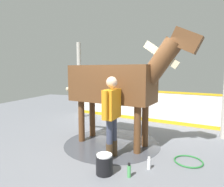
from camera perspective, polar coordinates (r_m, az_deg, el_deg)
name	(u,v)px	position (r m, az deg, el deg)	size (l,w,h in m)	color
ground_plane	(120,144)	(5.19, 2.38, -14.32)	(16.00, 16.00, 0.02)	slate
wet_patch	(112,143)	(5.24, 0.06, -13.98)	(2.42, 2.42, 0.00)	#42444C
barrier_wall	(147,107)	(7.38, 9.95, -3.76)	(1.11, 5.74, 1.13)	white
roof_post_far	(79,81)	(7.78, -9.32, 3.63)	(0.16, 0.16, 2.88)	#B7B2A8
horse	(117,83)	(4.84, 1.50, 3.00)	(1.24, 3.47, 2.72)	brown
handler	(112,111)	(4.17, -0.07, -5.12)	(0.69, 0.27, 1.72)	#47331E
wash_bucket	(104,164)	(3.79, -2.19, -19.52)	(0.31, 0.31, 0.36)	black
bottle_shampoo	(149,164)	(4.03, 10.51, -19.08)	(0.06, 0.06, 0.24)	white
bottle_spray	(129,171)	(3.73, 4.90, -21.12)	(0.06, 0.06, 0.26)	#4CA559
hose_coil	(188,161)	(4.54, 21.00, -17.61)	(0.57, 0.57, 0.03)	#267233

